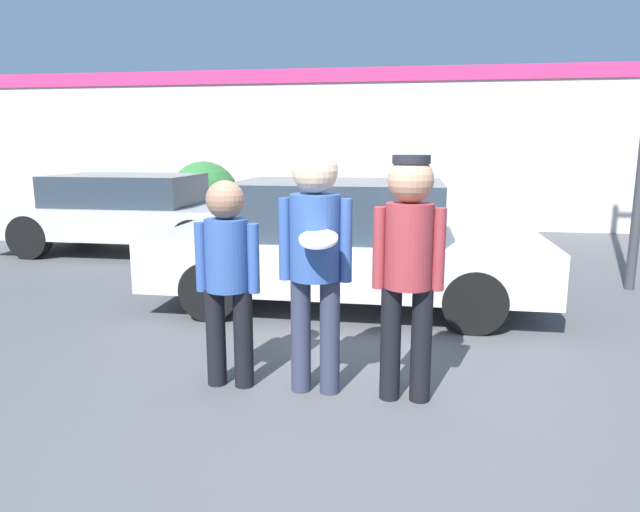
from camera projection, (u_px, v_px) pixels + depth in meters
ground_plane at (366, 399)px, 4.20m from camera, size 56.00×56.00×0.00m
storefront_building at (400, 148)px, 12.45m from camera, size 24.00×0.22×3.46m
person_left at (227, 268)px, 4.28m from camera, size 0.50×0.33×1.59m
person_middle_with_frisbee at (315, 247)px, 4.13m from camera, size 0.54×0.58×1.83m
person_right at (408, 256)px, 4.00m from camera, size 0.51×0.34×1.78m
parked_car_near at (344, 244)px, 6.55m from camera, size 4.40×1.83×1.44m
parked_car_far at (131, 212)px, 9.83m from camera, size 4.56×1.87×1.34m
shrub at (204, 196)px, 12.40m from camera, size 1.49×1.49×1.49m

